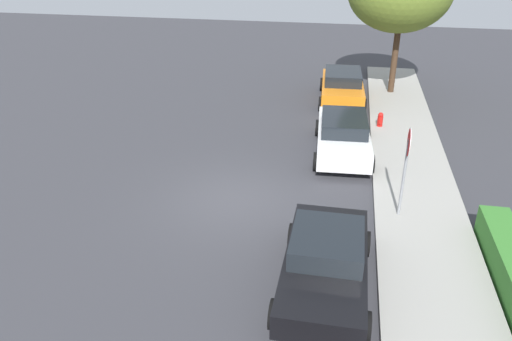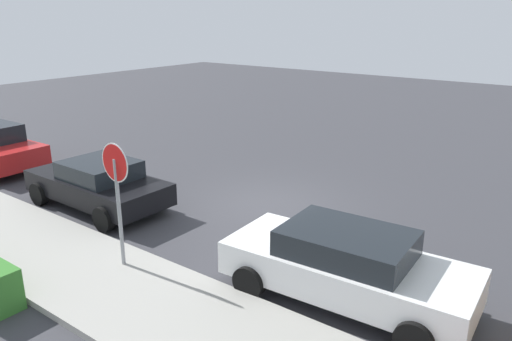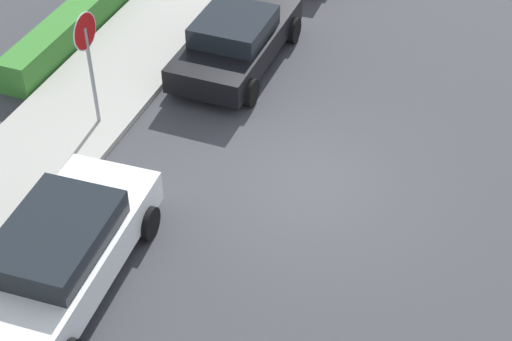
{
  "view_description": "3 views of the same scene",
  "coord_description": "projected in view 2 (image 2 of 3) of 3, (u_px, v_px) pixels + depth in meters",
  "views": [
    {
      "loc": [
        12.85,
        3.08,
        7.56
      ],
      "look_at": [
        0.33,
        0.74,
        1.19
      ],
      "focal_mm": 35.0,
      "sensor_mm": 36.0,
      "label": 1
    },
    {
      "loc": [
        -7.59,
        10.64,
        5.16
      ],
      "look_at": [
        -0.25,
        0.85,
        1.26
      ],
      "focal_mm": 35.0,
      "sensor_mm": 36.0,
      "label": 2
    },
    {
      "loc": [
        -11.33,
        -3.16,
        10.29
      ],
      "look_at": [
        -0.87,
        0.78,
        0.8
      ],
      "focal_mm": 55.0,
      "sensor_mm": 36.0,
      "label": 3
    }
  ],
  "objects": [
    {
      "name": "ground_plane",
      "position": [
        267.0,
        204.0,
        14.02
      ],
      "size": [
        60.0,
        60.0,
        0.0
      ],
      "primitive_type": "plane",
      "color": "#38383D"
    },
    {
      "name": "sidewalk_curb",
      "position": [
        106.0,
        282.0,
        9.83
      ],
      "size": [
        32.0,
        2.58,
        0.14
      ],
      "primitive_type": "cube",
      "color": "#9E9B93",
      "rests_on": "ground_plane"
    },
    {
      "name": "stop_sign",
      "position": [
        117.0,
        184.0,
        9.89
      ],
      "size": [
        0.8,
        0.08,
        2.74
      ],
      "color": "gray",
      "rests_on": "ground_plane"
    },
    {
      "name": "parked_car_black",
      "position": [
        98.0,
        184.0,
        13.6
      ],
      "size": [
        4.32,
        2.07,
        1.35
      ],
      "color": "black",
      "rests_on": "ground_plane"
    },
    {
      "name": "parked_car_white",
      "position": [
        346.0,
        265.0,
        9.13
      ],
      "size": [
        4.66,
        2.21,
        1.42
      ],
      "color": "white",
      "rests_on": "ground_plane"
    }
  ]
}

